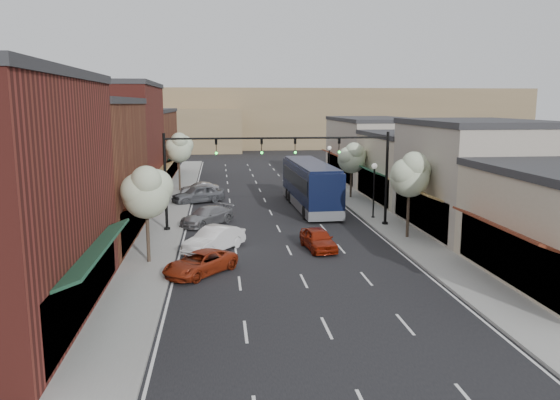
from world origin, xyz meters
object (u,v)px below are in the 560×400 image
object	(u,v)px
red_hatchback	(318,239)
parked_car_e	(200,189)
tree_left_far	(179,147)
lamp_post_near	(374,182)
signal_mast_left	(199,167)
parked_car_d	(198,194)
tree_left_near	(147,191)
parked_car_b	(214,239)
signal_mast_right	(355,165)
parked_car_a	(200,263)
lamp_post_far	(329,159)
coach_bus	(310,185)
tree_right_near	(411,174)
tree_right_far	(352,157)
parked_car_c	(207,216)

from	to	relation	value
red_hatchback	parked_car_e	xyz separation A→B (m)	(-8.03, 21.74, -0.06)
tree_left_far	lamp_post_near	size ratio (longest dim) A/B	1.38
signal_mast_left	parked_car_d	bearing A→B (deg)	92.95
tree_left_near	lamp_post_near	distance (m)	19.25
red_hatchback	parked_car_b	xyz separation A→B (m)	(-6.44, 0.30, 0.08)
signal_mast_right	parked_car_a	size ratio (longest dim) A/B	1.87
lamp_post_far	coach_bus	bearing A→B (deg)	-108.67
signal_mast_left	tree_right_near	bearing A→B (deg)	-16.19
tree_left_near	red_hatchback	bearing A→B (deg)	11.44
red_hatchback	tree_left_near	bearing A→B (deg)	-175.77
coach_bus	parked_car_e	size ratio (longest dim) A/B	3.49
signal_mast_left	parked_car_e	distance (m)	16.23
tree_right_far	parked_car_a	world-z (taller)	tree_right_far
lamp_post_near	parked_car_d	world-z (taller)	lamp_post_near
tree_left_far	lamp_post_far	distance (m)	16.26
parked_car_e	red_hatchback	bearing A→B (deg)	8.30
parked_car_b	parked_car_e	xyz separation A→B (m)	(-1.59, 21.44, -0.14)
tree_left_far	lamp_post_near	bearing A→B (deg)	-43.89
tree_right_near	parked_car_a	world-z (taller)	tree_right_near
tree_right_far	tree_left_far	bearing A→B (deg)	160.13
parked_car_e	lamp_post_far	bearing A→B (deg)	95.00
lamp_post_near	parked_car_c	size ratio (longest dim) A/B	0.94
coach_bus	signal_mast_left	bearing A→B (deg)	-142.21
tree_left_far	parked_car_c	xyz separation A→B (m)	(3.06, -16.08, -3.92)
tree_left_near	parked_car_c	size ratio (longest dim) A/B	1.20
lamp_post_near	tree_left_far	bearing A→B (deg)	136.11
coach_bus	parked_car_a	size ratio (longest dim) A/B	3.00
red_hatchback	tree_right_far	bearing A→B (deg)	62.85
signal_mast_right	tree_left_near	bearing A→B (deg)	-149.86
tree_right_near	tree_left_near	xyz separation A→B (m)	(-16.60, -4.00, -0.23)
tree_right_near	tree_right_far	world-z (taller)	tree_right_near
parked_car_a	parked_car_d	size ratio (longest dim) A/B	0.91
lamp_post_far	parked_car_c	world-z (taller)	lamp_post_far
tree_right_far	tree_left_near	size ratio (longest dim) A/B	0.95
signal_mast_right	tree_right_far	world-z (taller)	signal_mast_right
lamp_post_near	parked_car_a	bearing A→B (deg)	-135.94
signal_mast_left	tree_left_far	bearing A→B (deg)	98.35
tree_left_far	parked_car_c	world-z (taller)	tree_left_far
tree_right_near	tree_left_far	world-z (taller)	tree_left_far
red_hatchback	tree_left_far	bearing A→B (deg)	105.62
parked_car_d	red_hatchback	bearing A→B (deg)	-0.12
lamp_post_far	signal_mast_left	bearing A→B (deg)	-123.86
tree_left_near	coach_bus	distance (m)	19.78
tree_left_far	parked_car_a	distance (m)	28.59
signal_mast_right	lamp_post_near	bearing A→B (deg)	48.95
parked_car_d	signal_mast_right	bearing A→B (deg)	21.37
lamp_post_far	parked_car_e	size ratio (longest dim) A/B	1.18
tree_left_far	parked_car_e	size ratio (longest dim) A/B	1.62
tree_right_near	lamp_post_far	world-z (taller)	tree_right_near
coach_bus	parked_car_a	bearing A→B (deg)	-118.40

